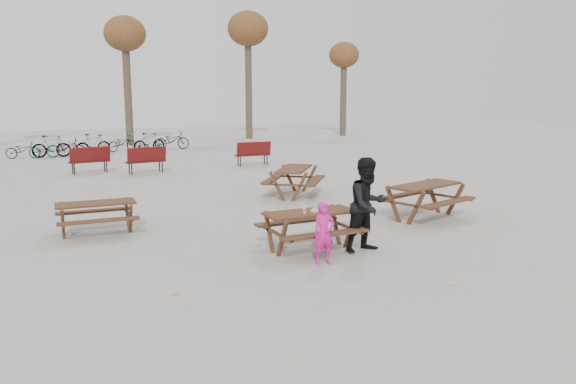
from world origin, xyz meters
name	(u,v)px	position (x,y,z in m)	size (l,w,h in m)	color
ground	(310,250)	(0.00, 0.00, 0.00)	(80.00, 80.00, 0.00)	gray
main_picnic_table	(310,221)	(0.00, 0.00, 0.59)	(1.80, 1.45, 0.78)	#331A12
food_tray	(315,211)	(0.08, -0.06, 0.79)	(0.18, 0.11, 0.04)	white
bread_roll	(315,209)	(0.08, -0.06, 0.83)	(0.14, 0.06, 0.05)	tan
soda_bottle	(305,210)	(-0.18, -0.11, 0.85)	(0.07, 0.07, 0.17)	silver
child	(324,233)	(-0.21, -0.92, 0.57)	(0.41, 0.27, 1.14)	#DA1B85
adult	(368,205)	(0.96, -0.57, 0.92)	(0.90, 0.70, 1.85)	black
picnic_table_east	(425,201)	(3.88, 1.25, 0.43)	(1.99, 1.60, 0.86)	#331A12
picnic_table_north	(97,218)	(-3.63, 3.12, 0.36)	(1.66, 1.33, 0.71)	#331A12
picnic_table_far	(294,182)	(2.33, 5.38, 0.42)	(1.97, 1.58, 0.85)	#331A12
park_bench_row	(119,160)	(-1.58, 12.54, 0.52)	(12.36, 1.64, 1.03)	#5D1312
bicycle_row	(105,144)	(-1.10, 19.81, 0.48)	(9.11, 2.71, 1.06)	black
tree_row	(121,38)	(0.90, 25.15, 6.19)	(32.17, 3.52, 8.26)	#382B21
fallen_leaves	(280,221)	(0.50, 2.50, 0.00)	(11.00, 11.00, 0.01)	gold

